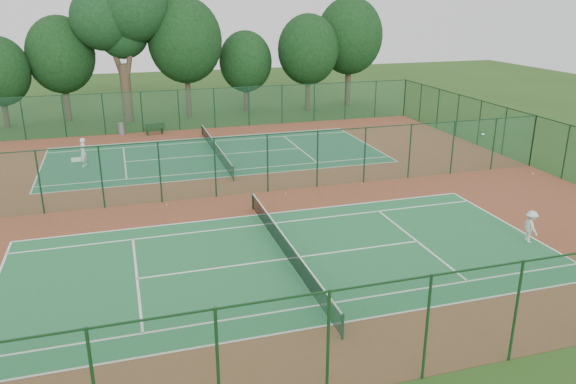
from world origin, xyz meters
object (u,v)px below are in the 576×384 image
Objects in this scene: player_far at (83,152)px; big_tree at (120,18)px; bench at (155,129)px; trash_bin at (122,129)px; player_near at (531,226)px; kit_bag at (76,160)px.

player_far is 17.05m from big_tree.
bench is at bearing -73.88° from big_tree.
player_far is at bearing -106.64° from trash_bin.
kit_bag is at bearing 53.30° from player_near.
trash_bin is 10.41m from big_tree.
player_far reaches higher than kit_bag.
bench is at bearing -14.48° from trash_bin.
player_near is at bearing 63.10° from player_far.
player_far reaches higher than bench.
kit_bag is (-5.92, -6.77, -0.38)m from bench.
player_far is 0.15× the size of big_tree.
player_far is 1.18× the size of bench.
big_tree is at bearing 66.71° from kit_bag.
bench is at bearing 42.85° from kit_bag.
player_far is 1.97× the size of trash_bin.
kit_bag is at bearing -107.33° from big_tree.
player_near is at bearing -57.73° from trash_bin.
trash_bin is at bearing 40.12° from player_near.
player_near is at bearing -50.52° from kit_bag.
player_near is at bearing -63.39° from big_tree.
bench is (2.68, -0.69, 0.01)m from trash_bin.
kit_bag is (-3.25, -7.46, -0.37)m from trash_bin.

